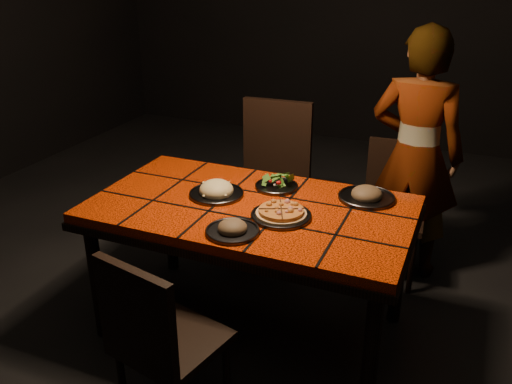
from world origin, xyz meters
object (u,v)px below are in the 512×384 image
at_px(chair_near, 157,337).
at_px(chair_far_left, 272,170).
at_px(chair_far_right, 394,201).
at_px(plate_pizza, 281,214).
at_px(plate_pasta, 216,191).
at_px(diner, 415,155).
at_px(dining_table, 251,218).

xyz_separation_m(chair_near, chair_far_left, (-0.15, 1.66, 0.10)).
relative_size(chair_far_right, plate_pizza, 2.68).
bearing_deg(plate_pizza, chair_far_left, 113.67).
relative_size(chair_far_left, plate_pizza, 3.24).
relative_size(plate_pizza, plate_pasta, 1.12).
height_order(plate_pizza, plate_pasta, plate_pasta).
bearing_deg(diner, dining_table, 60.24).
xyz_separation_m(chair_far_left, plate_pizza, (0.41, -0.94, 0.17)).
height_order(chair_far_left, chair_far_right, chair_far_left).
bearing_deg(chair_far_left, diner, 4.03).
bearing_deg(plate_pizza, dining_table, 158.15).
bearing_deg(chair_far_left, chair_near, -88.10).
bearing_deg(plate_pasta, chair_far_left, 90.66).
xyz_separation_m(diner, plate_pizza, (-0.48, -1.05, -0.01)).
bearing_deg(chair_far_right, chair_far_left, 179.02).
bearing_deg(plate_pasta, dining_table, -9.53).
bearing_deg(plate_pizza, plate_pasta, 164.39).
bearing_deg(diner, chair_far_left, 12.27).
bearing_deg(plate_pasta, chair_far_right, 47.34).
bearing_deg(diner, chair_far_right, 46.52).
distance_m(dining_table, chair_near, 0.82).
bearing_deg(chair_near, dining_table, -81.81).
bearing_deg(plate_pizza, diner, 65.42).
bearing_deg(chair_near, plate_pizza, -96.70).
xyz_separation_m(dining_table, plate_pasta, (-0.21, 0.04, 0.10)).
relative_size(chair_far_right, plate_pasta, 3.00).
bearing_deg(chair_near, chair_far_left, -71.90).
bearing_deg(chair_far_right, plate_pizza, -115.84).
relative_size(chair_far_left, diner, 0.66).
distance_m(dining_table, chair_far_right, 1.09).
height_order(chair_far_right, diner, diner).
relative_size(chair_far_left, chair_far_right, 1.21).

